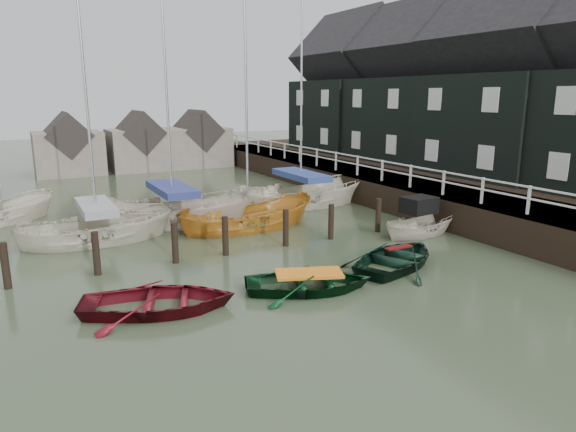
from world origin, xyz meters
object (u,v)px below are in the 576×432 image
sailboat_d (301,205)px  sailboat_a (99,240)px  sailboat_c (248,228)px  rowboat_dkgreen (398,266)px  motorboat (420,231)px  rowboat_red (160,311)px  sailboat_b (173,223)px  rowboat_green (309,290)px

sailboat_d → sailboat_a: bearing=108.0°
sailboat_a → sailboat_c: sailboat_a is taller
rowboat_dkgreen → sailboat_d: bearing=-34.4°
rowboat_dkgreen → sailboat_c: size_ratio=0.37×
motorboat → rowboat_red: bearing=96.8°
sailboat_a → sailboat_b: sailboat_b is taller
motorboat → sailboat_b: bearing=46.9°
motorboat → rowboat_green: bearing=108.0°
rowboat_green → sailboat_d: 11.61m
rowboat_dkgreen → rowboat_green: bearing=73.9°
sailboat_c → sailboat_d: bearing=-56.0°
sailboat_a → motorboat: bearing=-112.1°
rowboat_green → rowboat_dkgreen: bearing=-60.8°
sailboat_b → sailboat_c: bearing=-107.2°
motorboat → sailboat_a: 12.74m
rowboat_red → sailboat_c: size_ratio=0.37×
rowboat_red → sailboat_b: sailboat_b is taller
motorboat → sailboat_a: (-11.70, 5.06, -0.05)m
rowboat_red → rowboat_dkgreen: rowboat_dkgreen is taller
sailboat_d → sailboat_b: bearing=102.6°
rowboat_dkgreen → sailboat_c: sailboat_c is taller
rowboat_dkgreen → sailboat_b: (-5.00, 9.01, 0.06)m
rowboat_dkgreen → sailboat_b: bearing=5.2°
sailboat_a → sailboat_b: 3.56m
rowboat_green → sailboat_b: sailboat_b is taller
sailboat_a → sailboat_d: bearing=-77.5°
motorboat → sailboat_a: sailboat_a is taller
rowboat_green → sailboat_c: size_ratio=0.34×
rowboat_green → motorboat: 7.78m
rowboat_dkgreen → sailboat_a: 11.33m
rowboat_red → sailboat_a: bearing=21.7°
rowboat_red → rowboat_dkgreen: (7.91, -0.09, 0.00)m
sailboat_a → sailboat_d: (10.12, 2.01, -0.01)m
rowboat_green → sailboat_a: 9.41m
sailboat_a → sailboat_d: 10.31m
sailboat_b → sailboat_d: sailboat_b is taller
sailboat_c → rowboat_red: bearing=140.2°
sailboat_a → sailboat_d: size_ratio=0.98×
sailboat_b → sailboat_d: size_ratio=1.06×
sailboat_b → sailboat_d: 6.84m
rowboat_green → sailboat_c: (1.34, 7.35, 0.01)m
motorboat → sailboat_c: sailboat_c is taller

